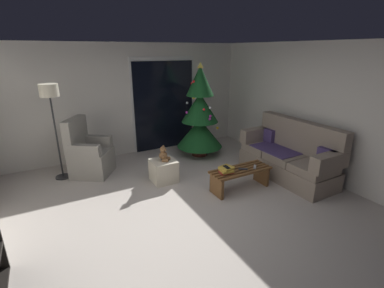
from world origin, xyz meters
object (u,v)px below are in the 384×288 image
at_px(remote_silver, 255,167).
at_px(ottoman, 164,171).
at_px(book_stack, 226,170).
at_px(teddy_bear_chestnut, 164,154).
at_px(coffee_table, 240,176).
at_px(remote_graphite, 243,169).
at_px(cell_phone, 227,167).
at_px(christmas_tree, 200,116).
at_px(floor_lamp, 50,100).
at_px(couch, 289,156).
at_px(armchair, 89,155).

xyz_separation_m(remote_silver, ottoman, (-1.32, 1.00, -0.19)).
height_order(book_stack, teddy_bear_chestnut, teddy_bear_chestnut).
bearing_deg(coffee_table, remote_graphite, -63.10).
bearing_deg(book_stack, remote_graphite, -4.14).
distance_m(remote_graphite, cell_phone, 0.35).
height_order(cell_phone, ottoman, cell_phone).
bearing_deg(christmas_tree, floor_lamp, 175.86).
distance_m(remote_silver, ottoman, 1.67).
height_order(book_stack, cell_phone, cell_phone).
bearing_deg(book_stack, floor_lamp, 140.03).
height_order(remote_silver, book_stack, book_stack).
bearing_deg(christmas_tree, cell_phone, -106.16).
bearing_deg(couch, coffee_table, 179.83).
xyz_separation_m(coffee_table, cell_phone, (-0.32, -0.02, 0.24)).
distance_m(couch, remote_silver, 0.91).
height_order(floor_lamp, ottoman, floor_lamp).
distance_m(coffee_table, christmas_tree, 1.92).
relative_size(remote_silver, book_stack, 0.62).
height_order(book_stack, floor_lamp, floor_lamp).
distance_m(cell_phone, ottoman, 1.24).
distance_m(couch, ottoman, 2.42).
distance_m(remote_graphite, teddy_bear_chestnut, 1.45).
distance_m(coffee_table, book_stack, 0.37).
bearing_deg(coffee_table, christmas_tree, 83.43).
xyz_separation_m(couch, armchair, (-3.38, 1.91, 0.00)).
bearing_deg(teddy_bear_chestnut, ottoman, 138.60).
bearing_deg(remote_silver, teddy_bear_chestnut, -172.99).
height_order(cell_phone, christmas_tree, christmas_tree).
relative_size(remote_graphite, cell_phone, 1.08).
bearing_deg(remote_graphite, christmas_tree, -151.02).
bearing_deg(floor_lamp, coffee_table, -36.34).
relative_size(armchair, ottoman, 2.57).
height_order(coffee_table, teddy_bear_chestnut, teddy_bear_chestnut).
relative_size(remote_graphite, remote_silver, 1.00).
distance_m(book_stack, cell_phone, 0.06).
bearing_deg(remote_graphite, book_stack, -59.35).
relative_size(couch, ottoman, 4.43).
bearing_deg(teddy_bear_chestnut, remote_graphite, -42.05).
bearing_deg(floor_lamp, cell_phone, -40.14).
relative_size(remote_silver, cell_phone, 1.08).
relative_size(coffee_table, floor_lamp, 0.62).
distance_m(book_stack, armchair, 2.70).
relative_size(book_stack, armchair, 0.22).
relative_size(christmas_tree, teddy_bear_chestnut, 7.35).
xyz_separation_m(book_stack, floor_lamp, (-2.40, 2.01, 1.06)).
xyz_separation_m(cell_phone, ottoman, (-0.74, 0.96, -0.29)).
bearing_deg(remote_silver, floor_lamp, -170.65).
xyz_separation_m(couch, teddy_bear_chestnut, (-2.22, 0.93, 0.13)).
height_order(couch, coffee_table, couch).
relative_size(cell_phone, ottoman, 0.33).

